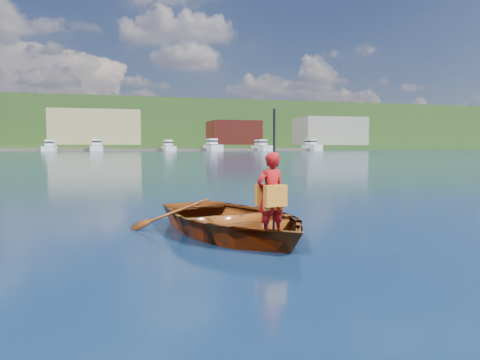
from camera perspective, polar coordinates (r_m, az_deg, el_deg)
The scene contains 8 objects.
ground at distance 6.70m, azimuth -1.32°, elevation -7.85°, with size 600.00×600.00×0.00m.
rowboat at distance 7.40m, azimuth -1.00°, elevation -4.89°, with size 3.38×4.17×0.76m.
child_paddler at distance 6.64m, azimuth 3.78°, elevation -1.80°, with size 0.49×0.40×1.83m.
shoreline at distance 243.12m, azimuth -15.71°, elevation 6.05°, with size 400.00×140.00×22.00m.
dock at distance 154.62m, azimuth -19.50°, elevation 3.49°, with size 159.93×14.09×0.80m.
waterfront_buildings at distance 171.56m, azimuth -18.14°, elevation 6.01°, with size 202.00×16.00×14.00m.
marina_yachts at distance 149.74m, azimuth -14.25°, elevation 3.96°, with size 143.31×13.75×4.34m.
hillside_trees at distance 235.11m, azimuth -12.31°, elevation 7.60°, with size 277.13×62.36×20.65m.
Camera 1 is at (-1.66, -6.34, 1.39)m, focal length 35.00 mm.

